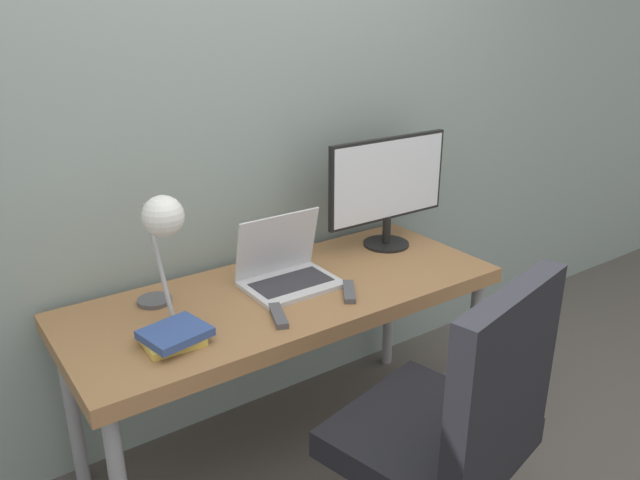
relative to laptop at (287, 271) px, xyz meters
name	(u,v)px	position (x,y,z in m)	size (l,w,h in m)	color
wall_back	(230,118)	(-0.03, 0.35, 0.53)	(8.00, 0.05, 2.60)	gray
desk	(287,305)	(-0.03, -0.04, -0.12)	(1.63, 0.66, 0.72)	#996B42
laptop	(287,271)	(0.00, 0.00, 0.00)	(0.34, 0.26, 0.27)	silver
monitor	(388,185)	(0.57, 0.09, 0.22)	(0.61, 0.20, 0.48)	black
desk_lamp	(162,226)	(-0.47, -0.01, 0.28)	(0.13, 0.29, 0.44)	#4C4C51
office_chair	(456,421)	(0.06, -0.83, -0.20)	(0.64, 0.61, 1.04)	black
book_stack	(173,336)	(-0.53, -0.17, -0.03)	(0.22, 0.20, 0.05)	gold
tv_remote	(278,316)	(-0.17, -0.22, -0.04)	(0.09, 0.17, 0.02)	#4C4C51
media_remote	(349,292)	(0.14, -0.21, -0.04)	(0.13, 0.16, 0.02)	#4C4C51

